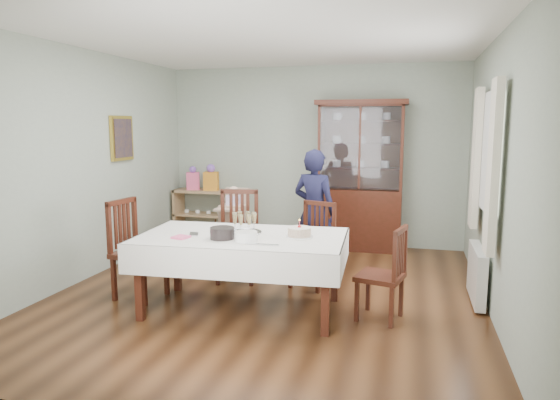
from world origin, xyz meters
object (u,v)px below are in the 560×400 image
(china_cabinet, at_px, (360,174))
(champagne_tray, at_px, (245,227))
(woman, at_px, (314,211))
(high_chair, at_px, (234,232))
(gift_bag_orange, at_px, (211,179))
(chair_end_left, at_px, (139,269))
(chair_far_left, at_px, (237,254))
(chair_end_right, at_px, (381,292))
(birthday_cake, at_px, (299,232))
(gift_bag_pink, at_px, (193,179))
(sideboard, at_px, (203,214))
(chair_far_right, at_px, (312,262))
(dining_table, at_px, (242,272))

(china_cabinet, xyz_separation_m, champagne_tray, (-0.86, -2.71, -0.30))
(china_cabinet, distance_m, woman, 1.42)
(high_chair, height_order, gift_bag_orange, gift_bag_orange)
(chair_end_left, relative_size, woman, 0.68)
(chair_far_left, relative_size, chair_end_right, 1.18)
(birthday_cake, xyz_separation_m, gift_bag_orange, (-2.04, 2.74, 0.18))
(chair_end_right, bearing_deg, gift_bag_pink, -116.91)
(sideboard, bearing_deg, chair_far_left, -56.34)
(high_chair, height_order, champagne_tray, high_chair)
(china_cabinet, bearing_deg, chair_end_right, -79.76)
(chair_end_left, height_order, champagne_tray, chair_end_left)
(sideboard, relative_size, chair_far_left, 0.85)
(chair_far_left, relative_size, champagne_tray, 3.11)
(gift_bag_orange, bearing_deg, gift_bag_pink, 180.00)
(woman, bearing_deg, high_chair, 5.42)
(champagne_tray, bearing_deg, gift_bag_orange, 118.61)
(chair_far_left, xyz_separation_m, birthday_cake, (0.94, -0.86, 0.49))
(woman, bearing_deg, birthday_cake, 111.74)
(chair_end_right, distance_m, champagne_tray, 1.46)
(chair_far_right, relative_size, chair_end_left, 0.91)
(gift_bag_pink, bearing_deg, gift_bag_orange, 0.00)
(sideboard, xyz_separation_m, chair_far_right, (2.16, -1.89, -0.12))
(chair_end_right, relative_size, woman, 0.58)
(gift_bag_pink, distance_m, gift_bag_orange, 0.31)
(dining_table, distance_m, woman, 1.60)
(chair_end_right, bearing_deg, chair_end_left, -75.53)
(dining_table, bearing_deg, champagne_tray, 90.46)
(dining_table, bearing_deg, chair_far_right, 60.52)
(gift_bag_pink, bearing_deg, chair_end_left, -77.57)
(chair_far_left, distance_m, high_chair, 0.87)
(chair_end_left, xyz_separation_m, woman, (1.62, 1.41, 0.46))
(sideboard, distance_m, chair_far_right, 2.88)
(chair_end_left, height_order, gift_bag_orange, gift_bag_orange)
(gift_bag_orange, bearing_deg, woman, -34.31)
(chair_end_right, relative_size, gift_bag_pink, 2.37)
(chair_end_right, xyz_separation_m, gift_bag_pink, (-3.13, 2.68, 0.70))
(birthday_cake, bearing_deg, gift_bag_pink, 130.59)
(high_chair, relative_size, gift_bag_pink, 2.69)
(chair_far_right, distance_m, chair_end_right, 1.15)
(dining_table, xyz_separation_m, woman, (0.43, 1.49, 0.38))
(champagne_tray, bearing_deg, chair_end_right, 1.13)
(dining_table, distance_m, sideboard, 3.26)
(china_cabinet, height_order, chair_end_right, china_cabinet)
(chair_far_left, bearing_deg, woman, 25.19)
(sideboard, xyz_separation_m, chair_far_left, (1.26, -1.90, -0.09))
(dining_table, relative_size, chair_end_left, 1.98)
(gift_bag_pink, bearing_deg, china_cabinet, -0.03)
(high_chair, xyz_separation_m, gift_bag_pink, (-1.08, 1.08, 0.57))
(gift_bag_orange, bearing_deg, dining_table, -62.13)
(china_cabinet, distance_m, chair_far_right, 2.08)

